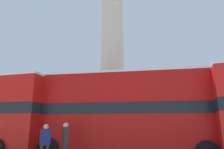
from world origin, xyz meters
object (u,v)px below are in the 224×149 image
monument_column (112,61)px  street_lamp (52,107)px  pedestrian_by_plinth (45,142)px  bus_c (125,110)px  pedestrian_near_lamp (65,141)px

monument_column → street_lamp: (-3.39, -3.58, -4.24)m
pedestrian_by_plinth → monument_column: bearing=53.6°
monument_column → bus_c: 7.40m
street_lamp → pedestrian_by_plinth: bearing=-60.5°
pedestrian_near_lamp → pedestrian_by_plinth: bearing=-110.9°
monument_column → street_lamp: size_ratio=3.51×
pedestrian_near_lamp → pedestrian_by_plinth: (-0.82, -0.24, -0.05)m
monument_column → bus_c: size_ratio=1.70×
monument_column → pedestrian_near_lamp: (0.03, -7.95, -6.05)m
monument_column → pedestrian_by_plinth: (-0.79, -8.19, -6.10)m
bus_c → street_lamp: street_lamp is taller
pedestrian_by_plinth → bus_c: bearing=12.9°
monument_column → street_lamp: bearing=-133.4°
street_lamp → pedestrian_near_lamp: size_ratio=2.92×
monument_column → bus_c: bearing=-68.0°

